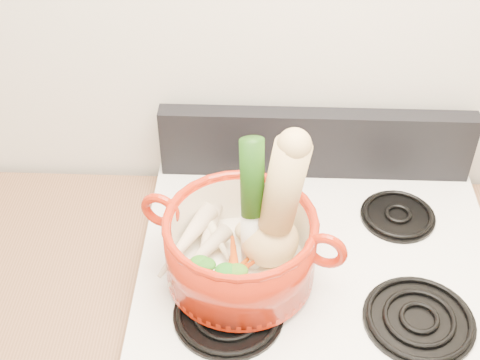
{
  "coord_description": "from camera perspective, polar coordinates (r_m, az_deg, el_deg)",
  "views": [
    {
      "loc": [
        -0.13,
        0.4,
        2.03
      ],
      "look_at": [
        -0.17,
        1.32,
        1.24
      ],
      "focal_mm": 50.0,
      "sensor_mm": 36.0,
      "label": 1
    }
  ],
  "objects": [
    {
      "name": "carrot_2",
      "position": [
        1.34,
        -0.45,
        -7.62
      ],
      "size": [
        0.05,
        0.17,
        0.05
      ],
      "primitive_type": "cone",
      "rotation": [
        1.66,
        0.0,
        0.11
      ],
      "color": "#D6400A",
      "rests_on": "dutch_oven"
    },
    {
      "name": "burner_back_right",
      "position": [
        1.6,
        13.33,
        -2.9
      ],
      "size": [
        0.17,
        0.17,
        0.02
      ],
      "primitive_type": "cylinder",
      "color": "black",
      "rests_on": "cooktop"
    },
    {
      "name": "squash",
      "position": [
        1.3,
        2.71,
        -2.16
      ],
      "size": [
        0.2,
        0.17,
        0.32
      ],
      "primitive_type": null,
      "rotation": [
        0.0,
        0.15,
        0.31
      ],
      "color": "#E0B973",
      "rests_on": "dutch_oven"
    },
    {
      "name": "parsnip_2",
      "position": [
        1.42,
        -2.37,
        -4.1
      ],
      "size": [
        0.11,
        0.17,
        0.05
      ],
      "primitive_type": "cone",
      "rotation": [
        1.66,
        0.0,
        0.48
      ],
      "color": "beige",
      "rests_on": "dutch_oven"
    },
    {
      "name": "burner_front_left",
      "position": [
        1.37,
        -0.98,
        -11.25
      ],
      "size": [
        0.22,
        0.22,
        0.02
      ],
      "primitive_type": "cylinder",
      "color": "black",
      "rests_on": "cooktop"
    },
    {
      "name": "leek",
      "position": [
        1.3,
        1.01,
        -2.16
      ],
      "size": [
        0.06,
        0.1,
        0.31
      ],
      "primitive_type": "cylinder",
      "rotation": [
        -0.15,
        0.0,
        0.19
      ],
      "color": "silver",
      "rests_on": "dutch_oven"
    },
    {
      "name": "cooktop",
      "position": [
        1.49,
        6.72,
        -7.14
      ],
      "size": [
        0.78,
        0.67,
        0.03
      ],
      "primitive_type": "cube",
      "color": "white",
      "rests_on": "stove_body"
    },
    {
      "name": "burner_front_right",
      "position": [
        1.4,
        15.04,
        -11.36
      ],
      "size": [
        0.22,
        0.22,
        0.02
      ],
      "primitive_type": "cylinder",
      "color": "black",
      "rests_on": "cooktop"
    },
    {
      "name": "parsnip_3",
      "position": [
        1.39,
        -4.68,
        -5.14
      ],
      "size": [
        0.13,
        0.19,
        0.06
      ],
      "primitive_type": "cone",
      "rotation": [
        1.66,
        0.0,
        -0.48
      ],
      "color": "beige",
      "rests_on": "dutch_oven"
    },
    {
      "name": "carrot_0",
      "position": [
        1.35,
        -0.84,
        -8.35
      ],
      "size": [
        0.04,
        0.17,
        0.05
      ],
      "primitive_type": "cone",
      "rotation": [
        1.66,
        0.0,
        -0.06
      ],
      "color": "#CC4A0A",
      "rests_on": "dutch_oven"
    },
    {
      "name": "ginger",
      "position": [
        1.43,
        1.22,
        -4.34
      ],
      "size": [
        0.09,
        0.07,
        0.05
      ],
      "primitive_type": "ellipsoid",
      "rotation": [
        0.0,
        0.0,
        0.15
      ],
      "color": "#D6C484",
      "rests_on": "dutch_oven"
    },
    {
      "name": "burner_back_left",
      "position": [
        1.57,
        -0.41,
        -2.6
      ],
      "size": [
        0.17,
        0.17,
        0.02
      ],
      "primitive_type": "cylinder",
      "color": "black",
      "rests_on": "cooktop"
    },
    {
      "name": "dutch_oven",
      "position": [
        1.37,
        0.03,
        -5.8
      ],
      "size": [
        0.38,
        0.38,
        0.15
      ],
      "primitive_type": "cylinder",
      "rotation": [
        0.0,
        0.0,
        -0.29
      ],
      "color": "#A31D0A",
      "rests_on": "burner_front_left"
    },
    {
      "name": "wall_back",
      "position": [
        1.54,
        7.11,
        11.95
      ],
      "size": [
        3.5,
        0.02,
        2.6
      ],
      "primitive_type": "cube",
      "color": "silver",
      "rests_on": "floor"
    },
    {
      "name": "carrot_1",
      "position": [
        1.33,
        -1.17,
        -8.66
      ],
      "size": [
        0.11,
        0.14,
        0.04
      ],
      "primitive_type": "cone",
      "rotation": [
        1.66,
        0.0,
        -0.63
      ],
      "color": "#DF510B",
      "rests_on": "dutch_oven"
    },
    {
      "name": "parsnip_1",
      "position": [
        1.38,
        -3.56,
        -6.49
      ],
      "size": [
        0.14,
        0.16,
        0.05
      ],
      "primitive_type": "cone",
      "rotation": [
        1.66,
        0.0,
        -0.68
      ],
      "color": "beige",
      "rests_on": "dutch_oven"
    },
    {
      "name": "pot_handle_right",
      "position": [
        1.3,
        7.34,
        -6.0
      ],
      "size": [
        0.09,
        0.04,
        0.09
      ],
      "primitive_type": "torus",
      "rotation": [
        1.57,
        0.0,
        -0.29
      ],
      "color": "#A31D0A",
      "rests_on": "dutch_oven"
    },
    {
      "name": "pot_handle_left",
      "position": [
        1.38,
        -6.81,
        -2.56
      ],
      "size": [
        0.09,
        0.04,
        0.09
      ],
      "primitive_type": "torus",
      "rotation": [
        1.57,
        0.0,
        -0.29
      ],
      "color": "#A31D0A",
      "rests_on": "dutch_oven"
    },
    {
      "name": "control_backsplash",
      "position": [
        1.64,
        6.48,
        3.13
      ],
      "size": [
        0.76,
        0.05,
        0.18
      ],
      "primitive_type": "cube",
      "color": "black",
      "rests_on": "cooktop"
    },
    {
      "name": "carrot_3",
      "position": [
        1.33,
        -1.06,
        -8.43
      ],
      "size": [
        0.12,
        0.1,
        0.04
      ],
      "primitive_type": "cone",
      "rotation": [
        1.66,
        0.0,
        -0.89
      ],
      "color": "#BE4109",
      "rests_on": "dutch_oven"
    },
    {
      "name": "parsnip_0",
      "position": [
        1.41,
        -2.87,
        -5.08
      ],
      "size": [
        0.06,
        0.22,
        0.06
      ],
      "primitive_type": "cone",
      "rotation": [
        1.66,
        0.0,
        -0.12
      ],
      "color": "beige",
      "rests_on": "dutch_oven"
    }
  ]
}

